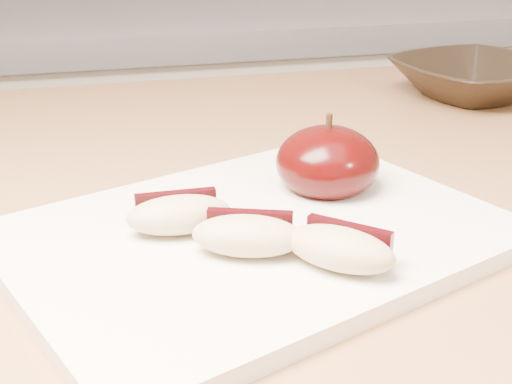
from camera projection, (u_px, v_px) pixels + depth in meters
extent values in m
cube|color=silver|center=(129.00, 263.00, 1.37)|extent=(2.40, 0.60, 0.90)
cube|color=slate|center=(109.00, 14.00, 1.18)|extent=(2.40, 0.62, 0.04)
cube|color=#996542|center=(169.00, 203.00, 0.57)|extent=(1.64, 0.64, 0.04)
cube|color=white|center=(256.00, 236.00, 0.46)|extent=(0.37, 0.32, 0.01)
ellipsoid|color=black|center=(327.00, 163.00, 0.51)|extent=(0.08, 0.08, 0.05)
cylinder|color=black|center=(329.00, 122.00, 0.50)|extent=(0.00, 0.00, 0.01)
ellipsoid|color=tan|center=(179.00, 215.00, 0.45)|extent=(0.07, 0.03, 0.02)
cube|color=black|center=(176.00, 207.00, 0.46)|extent=(0.05, 0.01, 0.02)
ellipsoid|color=tan|center=(247.00, 236.00, 0.42)|extent=(0.07, 0.05, 0.02)
cube|color=black|center=(250.00, 227.00, 0.43)|extent=(0.05, 0.02, 0.02)
ellipsoid|color=tan|center=(339.00, 249.00, 0.41)|extent=(0.07, 0.07, 0.02)
cube|color=black|center=(349.00, 241.00, 0.42)|extent=(0.04, 0.04, 0.02)
imported|color=black|center=(473.00, 79.00, 0.78)|extent=(0.20, 0.20, 0.04)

